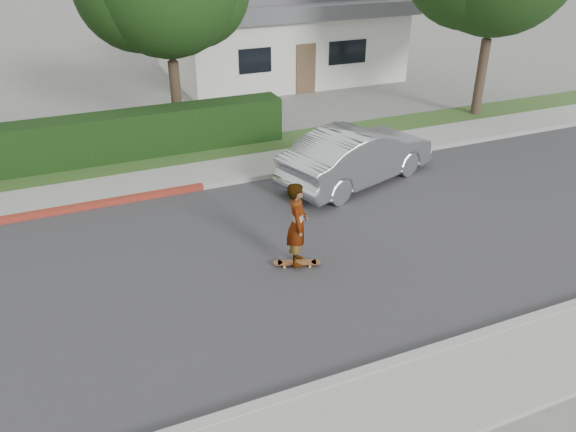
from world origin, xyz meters
The scene contains 11 objects.
ground centered at (0.00, 0.00, 0.00)m, with size 120.00×120.00×0.00m, color slate.
road centered at (0.00, 0.00, 0.01)m, with size 60.00×8.00×0.01m, color #2D2D30.
curb_near centered at (0.00, -4.10, 0.07)m, with size 60.00×0.20×0.15m, color #9E9E99.
curb_far centered at (0.00, 4.10, 0.07)m, with size 60.00×0.20×0.15m, color #9E9E99.
sidewalk_far centered at (0.00, 5.00, 0.06)m, with size 60.00×1.60×0.12m, color gray.
planting_strip centered at (0.00, 6.60, 0.05)m, with size 60.00×1.60×0.10m, color #2D4C1E.
hedge centered at (-3.00, 7.20, 0.75)m, with size 15.00×1.00×1.50m, color black.
house centered at (8.00, 16.00, 2.10)m, with size 10.60×8.60×4.30m.
skateboard centered at (1.82, -0.59, 0.09)m, with size 1.04×0.57×0.10m.
skateboarder centered at (1.82, -0.59, 1.05)m, with size 0.69×0.45×1.88m, color white.
car_silver centered at (5.24, 2.87, 0.81)m, with size 1.71×4.90×1.61m, color #B8BCC0.
Camera 1 is at (-2.41, -10.02, 6.70)m, focal length 35.00 mm.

